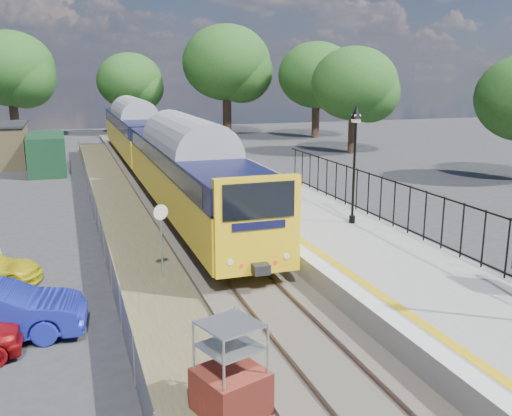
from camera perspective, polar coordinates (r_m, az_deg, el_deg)
name	(u,v)px	position (r m, az deg, el deg)	size (l,w,h in m)	color
ground	(281,323)	(15.99, 2.56, -11.43)	(120.00, 120.00, 0.00)	#2D2D30
track_bed	(190,231)	(24.60, -6.61, -2.32)	(5.90, 80.00, 0.29)	#473F38
platform	(306,224)	(24.34, 5.03, -1.58)	(5.00, 70.00, 0.90)	gray
platform_edge	(260,217)	(23.49, 0.44, -0.93)	(0.90, 70.00, 0.01)	silver
victorian_lamp_north	(355,137)	(22.34, 9.91, 6.98)	(0.44, 0.44, 4.60)	black
palisade_fence	(438,220)	(20.30, 17.77, -1.16)	(0.12, 26.00, 2.00)	black
wire_fence	(96,214)	(26.27, -15.69, -0.58)	(0.06, 52.00, 1.20)	#999EA3
tree_line	(135,74)	(55.92, -12.01, 12.98)	(56.80, 43.80, 11.88)	#332319
train	(154,144)	(36.60, -10.20, 6.31)	(2.82, 40.83, 3.51)	yellow
brick_plinth	(231,371)	(11.74, -2.55, -15.93)	(1.58, 1.58, 2.00)	maroon
speed_sign	(161,229)	(18.93, -9.46, -2.13)	(0.50, 0.17, 2.55)	#999EA3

